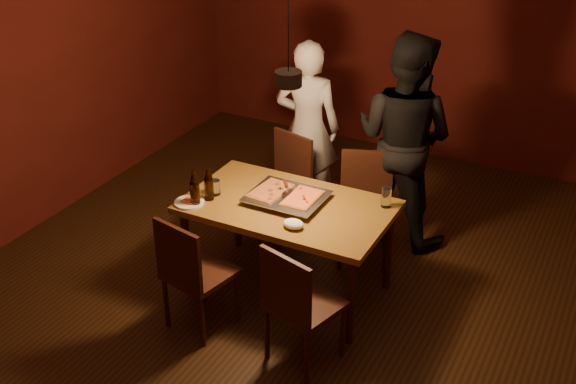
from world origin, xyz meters
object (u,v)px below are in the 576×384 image
at_px(chair_far_left, 285,176).
at_px(beer_bottle_a, 195,188).
at_px(dining_table, 288,213).
at_px(diner_dark, 404,139).
at_px(chair_far_right, 366,196).
at_px(diner_white, 307,127).
at_px(beer_bottle_b, 209,184).
at_px(pendant_lamp, 288,77).
at_px(chair_near_left, 191,266).
at_px(pizza_tray, 287,198).
at_px(plate_slice, 189,202).
at_px(chair_near_right, 297,298).

xyz_separation_m(chair_far_left, beer_bottle_a, (-0.17, -1.09, 0.35)).
distance_m(dining_table, diner_dark, 1.28).
bearing_deg(chair_far_right, diner_white, -53.93).
distance_m(dining_table, diner_white, 1.34).
xyz_separation_m(beer_bottle_b, diner_dark, (1.01, 1.38, 0.02)).
distance_m(chair_far_right, diner_white, 0.96).
bearing_deg(pendant_lamp, beer_bottle_b, -171.14).
xyz_separation_m(diner_dark, pendant_lamp, (-0.41, -1.28, 0.86)).
relative_size(chair_far_left, pendant_lamp, 0.47).
bearing_deg(diner_white, diner_dark, 163.21).
distance_m(dining_table, chair_near_left, 0.84).
bearing_deg(chair_far_left, diner_dark, -139.80).
xyz_separation_m(dining_table, beer_bottle_b, (-0.55, -0.20, 0.20)).
bearing_deg(chair_near_left, chair_far_right, 76.61).
relative_size(pizza_tray, diner_white, 0.35).
height_order(beer_bottle_b, plate_slice, beer_bottle_b).
distance_m(chair_near_left, pizza_tray, 0.88).
distance_m(plate_slice, diner_dark, 1.87).
distance_m(chair_near_right, diner_dark, 1.94).
bearing_deg(diner_dark, dining_table, 77.88).
bearing_deg(chair_far_left, pendant_lamp, 134.51).
xyz_separation_m(dining_table, pizza_tray, (-0.03, 0.04, 0.10)).
xyz_separation_m(chair_near_right, beer_bottle_b, (-0.99, 0.53, 0.34)).
bearing_deg(pendant_lamp, chair_far_left, 119.07).
xyz_separation_m(chair_far_right, pizza_tray, (-0.35, -0.70, 0.24)).
distance_m(beer_bottle_b, diner_white, 1.46).
relative_size(chair_far_right, beer_bottle_b, 2.10).
distance_m(chair_far_left, chair_far_right, 0.75).
bearing_deg(chair_far_right, dining_table, 45.98).
bearing_deg(diner_white, chair_far_right, 134.55).
bearing_deg(chair_near_left, chair_far_left, 103.82).
relative_size(chair_near_right, beer_bottle_b, 2.02).
height_order(pizza_tray, beer_bottle_a, beer_bottle_a).
relative_size(chair_near_left, chair_near_right, 0.96).
bearing_deg(beer_bottle_a, diner_dark, 54.74).
xyz_separation_m(beer_bottle_a, plate_slice, (-0.05, -0.00, -0.13)).
distance_m(pizza_tray, beer_bottle_b, 0.58).
height_order(chair_far_left, chair_near_right, same).
height_order(beer_bottle_a, pendant_lamp, pendant_lamp).
bearing_deg(plate_slice, chair_near_left, -56.45).
xyz_separation_m(chair_far_left, plate_slice, (-0.22, -1.09, 0.22)).
bearing_deg(chair_near_right, beer_bottle_b, 167.72).
relative_size(pizza_tray, beer_bottle_b, 2.14).
bearing_deg(beer_bottle_b, beer_bottle_a, -109.96).
height_order(dining_table, pizza_tray, pizza_tray).
distance_m(chair_far_left, beer_bottle_b, 1.03).
bearing_deg(beer_bottle_b, diner_white, 86.25).
xyz_separation_m(dining_table, diner_white, (-0.45, 1.25, 0.12)).
height_order(chair_far_left, plate_slice, chair_far_left).
relative_size(chair_near_right, pizza_tray, 0.94).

